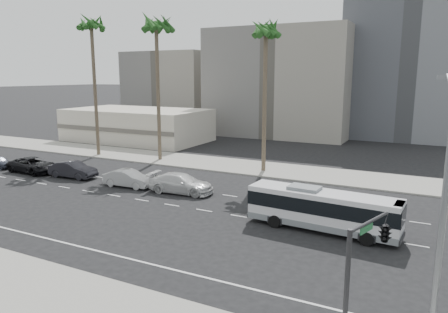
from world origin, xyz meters
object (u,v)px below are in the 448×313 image
Objects in this scene: car_b at (128,178)px; palm_near at (266,34)px; car_c at (73,170)px; car_d at (33,165)px; traffic_signal at (382,234)px; car_a at (181,183)px; city_bus at (322,209)px; palm_mid at (156,29)px; streetlight_corner at (442,208)px; palm_far at (91,27)px.

palm_near is at bearing -41.35° from car_b.
car_d is (-5.59, -0.25, -0.03)m from car_c.
traffic_signal is at bearing -59.79° from palm_near.
car_d is at bearing 86.12° from car_a.
traffic_signal reaches higher than city_bus.
palm_mid is at bearing 37.13° from car_a.
palm_near is (-9.97, 14.56, 12.89)m from city_bus.
traffic_signal is (4.81, -10.83, 2.86)m from city_bus.
streetlight_corner reaches higher than car_d.
city_bus reaches higher than car_a.
city_bus is 19.18m from car_b.
streetlight_corner is at bearing -40.36° from palm_mid.
traffic_signal reaches higher than car_b.
car_a is 23.48m from traffic_signal.
car_d is (-31.86, 3.02, -0.70)m from city_bus.
city_bus is 13.90m from car_a.
car_a reaches higher than car_d.
palm_far reaches higher than palm_near.
palm_far is at bearing 48.79° from car_b.
traffic_signal is at bearing -123.81° from car_b.
streetlight_corner is 2.42m from traffic_signal.
streetlight_corner is (33.00, -14.45, 4.97)m from car_c.
palm_far is at bearing 164.73° from traffic_signal.
streetlight_corner is 47.50m from palm_far.
car_a is 0.33× the size of palm_far.
palm_mid is at bearing 179.95° from palm_near.
car_b is 0.27× the size of palm_far.
palm_mid is at bearing 156.02° from traffic_signal.
traffic_signal is 46.09m from palm_far.
palm_near reaches higher than streetlight_corner.
car_b is at bearing 167.58° from traffic_signal.
city_bus is 0.59× the size of palm_mid.
city_bus is 1.74× the size of car_d.
city_bus is at bearing -92.65° from car_d.
car_a is 12.85m from car_c.
traffic_signal is at bearing -33.11° from palm_far.
traffic_signal is 0.30× the size of palm_mid.
car_b is 23.00m from palm_far.
traffic_signal is at bearing -41.82° from palm_mid.
car_d is at bearing 156.91° from streetlight_corner.
car_b is (-18.92, 3.03, -0.72)m from city_bus.
city_bus is 0.64× the size of palm_near.
car_a is at bearing 169.29° from city_bus.
car_d is at bearing -86.38° from palm_far.
car_a is 17.80m from palm_near.
palm_far reaches higher than traffic_signal.
streetlight_corner is at bearing -107.43° from car_d.
city_bus reaches higher than car_c.
palm_near is (16.30, 11.29, 13.56)m from car_c.
traffic_signal is 39.70m from palm_mid.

